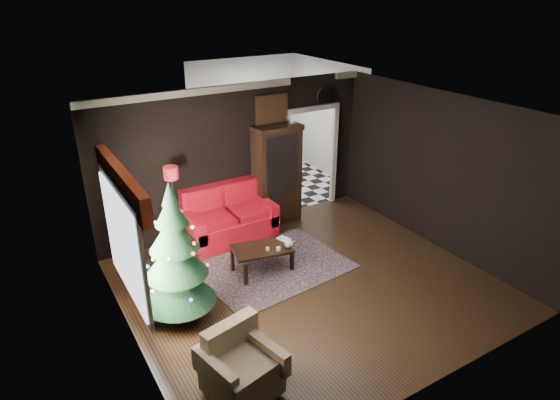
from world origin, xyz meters
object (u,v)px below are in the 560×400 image
curio_cabinet (277,177)px  coffee_table (262,259)px  christmas_tree (175,253)px  teapot (289,244)px  wall_clock (324,96)px  kitchen_table (269,175)px  loveseat (230,215)px  armchair (241,364)px  floor_lamp (175,211)px

curio_cabinet → coffee_table: size_ratio=2.01×
christmas_tree → teapot: bearing=6.7°
curio_cabinet → wall_clock: (1.20, 0.18, 1.43)m
wall_clock → kitchen_table: wall_clock is taller
loveseat → christmas_tree: size_ratio=0.86×
loveseat → teapot: bearing=-77.1°
teapot → kitchen_table: kitchen_table is taller
loveseat → christmas_tree: bearing=-133.0°
armchair → teapot: bearing=34.1°
armchair → wall_clock: size_ratio=2.46×
floor_lamp → armchair: bearing=-98.2°
curio_cabinet → kitchen_table: curio_cabinet is taller
loveseat → floor_lamp: (-1.03, 0.02, 0.33)m
floor_lamp → armchair: size_ratio=2.05×
loveseat → curio_cabinet: size_ratio=0.89×
floor_lamp → coffee_table: (0.99, -1.31, -0.60)m
curio_cabinet → armchair: curio_cabinet is taller
floor_lamp → christmas_tree: size_ratio=0.82×
loveseat → curio_cabinet: 1.25m
christmas_tree → kitchen_table: christmas_tree is taller
armchair → curio_cabinet: bearing=41.7°
christmas_tree → coffee_table: size_ratio=2.09×
loveseat → wall_clock: wall_clock is taller
floor_lamp → armchair: 3.59m
floor_lamp → christmas_tree: (-0.60, -1.77, 0.22)m
kitchen_table → curio_cabinet: bearing=-114.4°
curio_cabinet → christmas_tree: (-2.78, -1.97, 0.10)m
kitchen_table → teapot: bearing=-114.7°
coffee_table → kitchen_table: bearing=58.1°
floor_lamp → armchair: floor_lamp is taller
armchair → kitchen_table: (3.34, 5.16, -0.09)m
christmas_tree → kitchen_table: bearing=44.7°
teapot → kitchen_table: 3.49m
wall_clock → floor_lamp: bearing=-173.6°
christmas_tree → armchair: christmas_tree is taller
curio_cabinet → floor_lamp: (-2.18, -0.20, -0.12)m
armchair → floor_lamp: bearing=69.3°
floor_lamp → kitchen_table: 3.29m
loveseat → christmas_tree: (-1.63, -1.75, 0.55)m
armchair → coffee_table: size_ratio=0.83×
loveseat → armchair: size_ratio=2.16×
loveseat → teapot: size_ratio=10.19×
curio_cabinet → teapot: (-0.80, -1.74, -0.43)m
wall_clock → kitchen_table: size_ratio=0.43×
teapot → armchair: bearing=-133.4°
armchair → wall_clock: 5.84m
christmas_tree → coffee_table: christmas_tree is taller
floor_lamp → wall_clock: size_ratio=5.04×
christmas_tree → wall_clock: wall_clock is taller
floor_lamp → christmas_tree: bearing=-108.8°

